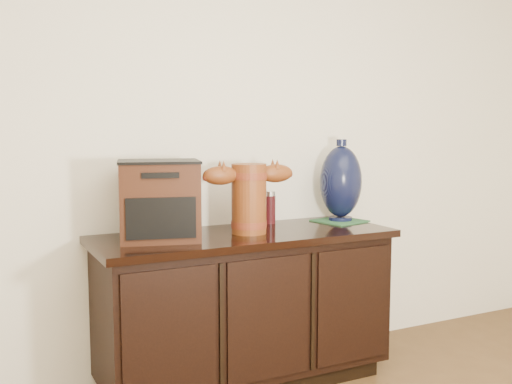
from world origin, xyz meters
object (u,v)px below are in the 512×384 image
spray_can (270,208)px  terracotta_vessel (249,194)px  tv_radio (159,200)px  lamp_base (341,182)px  sideboard (245,307)px

spray_can → terracotta_vessel: bearing=-136.7°
tv_radio → lamp_base: lamp_base is taller
lamp_base → sideboard: bearing=-172.1°
tv_radio → terracotta_vessel: bearing=10.6°
lamp_base → spray_can: bearing=163.3°
terracotta_vessel → spray_can: bearing=44.4°
terracotta_vessel → lamp_base: (0.60, 0.10, 0.03)m
sideboard → tv_radio: size_ratio=3.46×
tv_radio → sideboard: bearing=12.9°
sideboard → tv_radio: bearing=178.2°
lamp_base → spray_can: lamp_base is taller
sideboard → spray_can: 0.55m
spray_can → tv_radio: bearing=-164.5°
sideboard → lamp_base: 0.85m
terracotta_vessel → spray_can: size_ratio=2.74×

